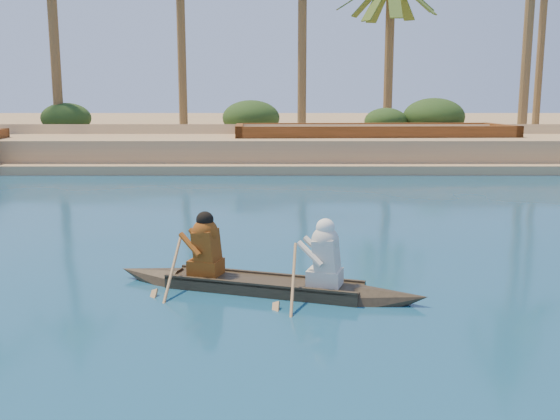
{
  "coord_description": "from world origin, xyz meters",
  "views": [
    {
      "loc": [
        -6.65,
        -2.55,
        3.01
      ],
      "look_at": [
        -6.64,
        8.68,
        1.0
      ],
      "focal_mm": 40.0,
      "sensor_mm": 36.0,
      "label": 1
    }
  ],
  "objects": [
    {
      "name": "shrub_cluster",
      "position": [
        0.0,
        31.5,
        1.2
      ],
      "size": [
        100.0,
        6.0,
        2.4
      ],
      "primitive_type": null,
      "color": "#273B15",
      "rests_on": "ground"
    },
    {
      "name": "canoe",
      "position": [
        -6.9,
        6.96,
        0.27
      ],
      "size": [
        5.09,
        2.21,
        1.41
      ],
      "rotation": [
        0.0,
        0.0,
        -0.31
      ],
      "color": "#3A2E20",
      "rests_on": "ground"
    },
    {
      "name": "sandy_embankment",
      "position": [
        0.0,
        46.89,
        0.53
      ],
      "size": [
        150.0,
        51.0,
        1.5
      ],
      "color": "tan",
      "rests_on": "ground"
    },
    {
      "name": "barge_mid",
      "position": [
        -2.31,
        27.0,
        0.74
      ],
      "size": [
        12.96,
        4.88,
        2.13
      ],
      "rotation": [
        0.0,
        0.0,
        0.05
      ],
      "color": "brown",
      "rests_on": "ground"
    },
    {
      "name": "palm_grove",
      "position": [
        0.0,
        35.0,
        8.0
      ],
      "size": [
        110.0,
        14.0,
        16.0
      ],
      "primitive_type": null,
      "color": "#354C1B",
      "rests_on": "ground"
    }
  ]
}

